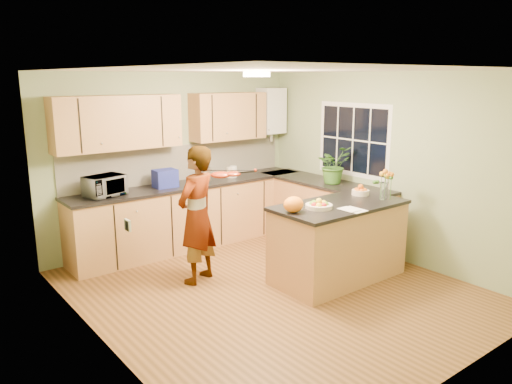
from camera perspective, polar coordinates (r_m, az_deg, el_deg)
floor at (r=5.95m, az=1.89°, el=-11.10°), size 4.50×4.50×0.00m
ceiling at (r=5.43m, az=2.09°, el=13.76°), size 4.00×4.50×0.02m
wall_back at (r=7.39m, az=-9.31°, el=3.66°), size 4.00×0.02×2.50m
wall_front at (r=4.15m, az=22.43°, el=-4.50°), size 4.00×0.02×2.50m
wall_left at (r=4.57m, az=-17.65°, el=-2.55°), size 0.02×4.50×2.50m
wall_right at (r=6.99m, az=14.68°, el=2.87°), size 0.02×4.50×2.50m
back_counter at (r=7.35m, az=-7.27°, el=-2.55°), size 3.64×0.62×0.94m
right_counter at (r=7.47m, az=7.76°, el=-2.31°), size 0.62×2.24×0.94m
splashback at (r=7.43m, az=-8.56°, el=3.35°), size 3.60×0.02×0.52m
upper_cabinets at (r=7.09m, az=-10.07°, el=8.13°), size 3.20×0.34×0.70m
boiler at (r=8.14m, az=1.75°, el=9.25°), size 0.40×0.30×0.86m
window_right at (r=7.31m, az=11.04°, el=5.87°), size 0.01×1.30×1.05m
light_switch at (r=4.02m, az=-14.46°, el=-3.69°), size 0.02×0.09×0.09m
ceiling_lamp at (r=5.66m, az=0.08°, el=13.34°), size 0.30×0.30×0.07m
peninsula_island at (r=6.18m, az=9.37°, el=-5.58°), size 1.66×0.85×0.95m
fruit_dish at (r=5.79m, az=7.20°, el=-1.42°), size 0.31×0.31×0.11m
orange_bowl at (r=6.53m, az=11.86°, el=0.16°), size 0.22×0.22×0.13m
flower_vase at (r=6.32m, az=14.53°, el=1.88°), size 0.25×0.25×0.46m
orange_bag at (r=5.58m, az=4.31°, el=-1.42°), size 0.28×0.25×0.18m
papers at (r=5.78m, az=11.05°, el=-1.98°), size 0.20×0.28×0.01m
violinist at (r=5.97m, az=-6.77°, el=-2.64°), size 0.71×0.60×1.66m
violin at (r=5.77m, az=-4.07°, el=1.97°), size 0.58×0.51×0.15m
microwave at (r=6.64m, az=-16.91°, el=0.67°), size 0.55×0.44×0.27m
blue_box at (r=7.00m, az=-10.34°, el=1.55°), size 0.32×0.24×0.25m
kettle at (r=7.36m, az=-5.69°, el=2.16°), size 0.15×0.15×0.27m
jar_cream at (r=7.58m, az=-3.01°, el=2.28°), size 0.13×0.13×0.16m
jar_white at (r=7.60m, az=-2.62°, el=2.35°), size 0.12×0.12×0.17m
potted_plant at (r=7.21m, az=8.84°, el=3.10°), size 0.51×0.45×0.54m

